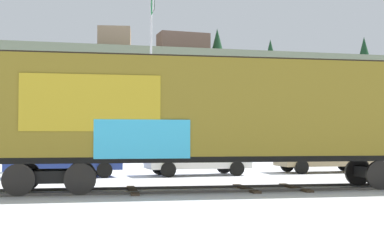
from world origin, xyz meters
name	(u,v)px	position (x,y,z in m)	size (l,w,h in m)	color
ground_plane	(203,191)	(0.00, 0.00, 0.00)	(260.00, 260.00, 0.00)	silver
track	(222,189)	(0.63, 0.02, 0.04)	(60.00, 4.70, 0.08)	#4C4742
freight_car	(231,112)	(0.93, 0.00, 2.47)	(17.65, 3.79, 4.22)	olive
flagpole	(152,58)	(0.28, 12.58, 6.05)	(0.18, 1.53, 9.56)	silver
hillside	(97,106)	(-0.02, 66.98, 6.54)	(110.21, 37.60, 17.16)	slate
parked_car_blue	(62,158)	(-4.37, 6.60, 0.79)	(4.85, 2.19, 1.57)	navy
parked_car_white	(196,157)	(1.36, 6.55, 0.79)	(4.55, 2.07, 1.58)	silver
parked_car_tan	(323,155)	(7.70, 7.07, 0.81)	(4.46, 1.88, 1.60)	#9E8966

